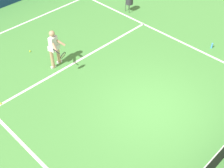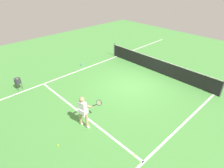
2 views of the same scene
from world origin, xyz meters
The scene contains 10 objects.
ground_plane centered at (0.00, 0.00, 0.00)m, with size 26.88×26.88×0.00m, color #4C9342.
service_line_marking centered at (0.00, -3.82, 0.00)m, with size 7.85×0.10×0.01m, color white.
sideline_left_marking centered at (-3.93, 0.00, 0.00)m, with size 0.10×18.68×0.01m, color white.
sideline_right_marking centered at (3.93, 0.00, 0.00)m, with size 0.10×18.68×0.01m, color white.
court_net centered at (0.00, 2.66, 0.49)m, with size 8.53×0.08×1.05m.
tennis_player centered at (0.85, -4.18, 0.85)m, with size 0.68×1.05×1.55m.
tennis_ball_mid centered at (3.51, -3.83, 0.03)m, with size 0.07×0.07×0.07m, color #D1E533.
tennis_ball_far centered at (1.08, -5.69, 0.03)m, with size 0.07×0.07×0.07m, color #D1E533.
ball_hopper centered at (-4.35, -5.13, 0.55)m, with size 0.36×0.36×0.74m.
water_bottle centered at (-4.45, -0.52, 0.12)m, with size 0.07×0.07×0.24m, color #4C9EE5.
Camera 2 is at (6.39, -7.78, 6.00)m, focal length 30.35 mm.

